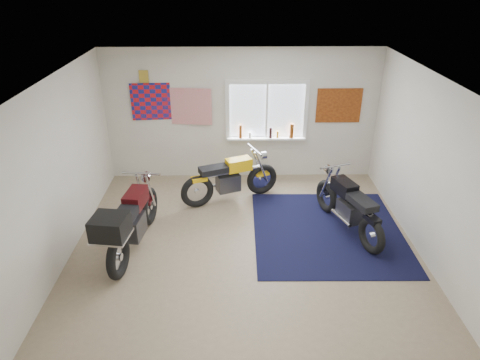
{
  "coord_description": "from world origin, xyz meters",
  "views": [
    {
      "loc": [
        -0.17,
        -5.82,
        4.1
      ],
      "look_at": [
        -0.07,
        0.4,
        0.94
      ],
      "focal_mm": 32.0,
      "sensor_mm": 36.0,
      "label": 1
    }
  ],
  "objects_px": {
    "yellow_triumph": "(230,180)",
    "maroon_tourer": "(129,223)",
    "black_chrome_bike": "(348,207)",
    "navy_rug": "(327,231)"
  },
  "relations": [
    {
      "from": "navy_rug",
      "to": "black_chrome_bike",
      "type": "relative_size",
      "value": 1.38
    },
    {
      "from": "navy_rug",
      "to": "yellow_triumph",
      "type": "xyz_separation_m",
      "value": [
        -1.67,
        1.12,
        0.43
      ]
    },
    {
      "from": "yellow_triumph",
      "to": "maroon_tourer",
      "type": "distance_m",
      "value": 2.28
    },
    {
      "from": "navy_rug",
      "to": "maroon_tourer",
      "type": "distance_m",
      "value": 3.3
    },
    {
      "from": "black_chrome_bike",
      "to": "yellow_triumph",
      "type": "bearing_deg",
      "value": 42.0
    },
    {
      "from": "navy_rug",
      "to": "maroon_tourer",
      "type": "xyz_separation_m",
      "value": [
        -3.2,
        -0.56,
        0.55
      ]
    },
    {
      "from": "navy_rug",
      "to": "black_chrome_bike",
      "type": "height_order",
      "value": "black_chrome_bike"
    },
    {
      "from": "yellow_triumph",
      "to": "black_chrome_bike",
      "type": "bearing_deg",
      "value": -50.49
    },
    {
      "from": "navy_rug",
      "to": "maroon_tourer",
      "type": "relative_size",
      "value": 1.22
    },
    {
      "from": "maroon_tourer",
      "to": "black_chrome_bike",
      "type": "bearing_deg",
      "value": -72.7
    }
  ]
}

